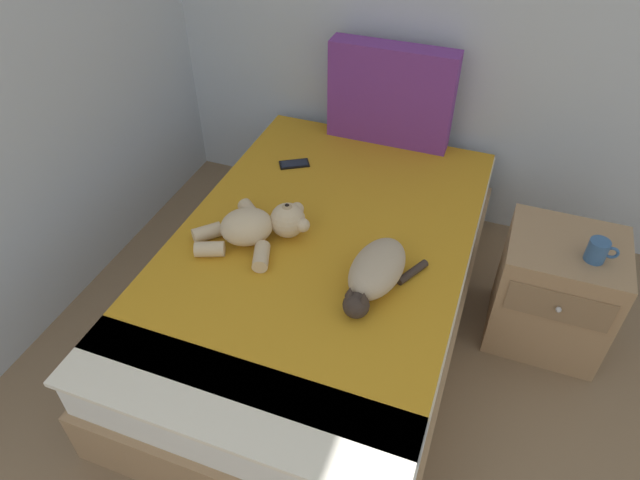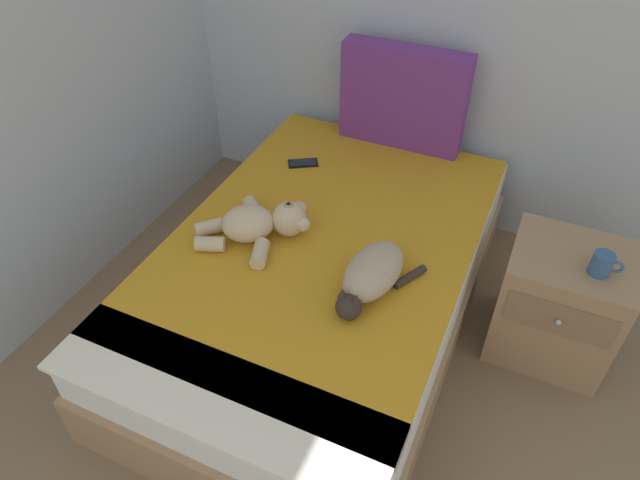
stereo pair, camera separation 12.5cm
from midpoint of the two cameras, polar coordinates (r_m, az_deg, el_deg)
The scene contains 7 objects.
bed at distance 2.57m, azimuth -1.38°, elevation -4.47°, with size 1.27×1.98×0.51m.
patterned_cushion at distance 2.96m, azimuth 5.91°, elevation 14.31°, with size 0.64×0.12×0.52m.
cat at distance 2.16m, azimuth 3.96°, elevation -3.30°, with size 0.29×0.42×0.15m.
teddy_bear at distance 2.39m, azimuth -7.71°, elevation 1.38°, with size 0.48×0.40×0.16m.
cell_phone at distance 2.87m, azimuth -3.88°, elevation 7.65°, with size 0.16×0.14×0.01m.
nightstand at distance 2.68m, azimuth 21.28°, elevation -4.91°, with size 0.48×0.45×0.55m.
mug at distance 2.44m, azimuth 24.96°, elevation -1.02°, with size 0.12×0.08×0.09m.
Camera 1 is at (1.83, 1.58, 2.08)m, focal length 31.70 mm.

